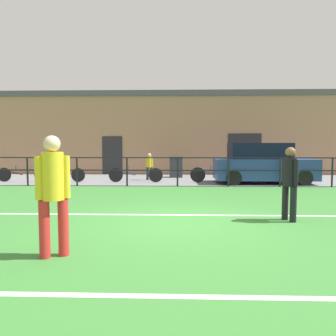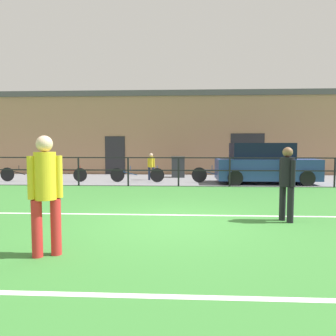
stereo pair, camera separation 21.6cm
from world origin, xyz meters
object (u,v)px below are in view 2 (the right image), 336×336
Objects in this scene: player_striker at (45,188)px; parked_car_red at (264,164)px; bicycle_parked_1 at (219,175)px; bicycle_parked_2 at (63,174)px; soccer_ball_match at (57,186)px; bicycle_parked_0 at (137,175)px; spectator_child at (151,165)px; bicycle_parked_3 at (25,174)px; player_goalkeeper at (287,179)px; trash_bin_0 at (178,167)px.

player_striker is 0.43× the size of parked_car_red.
bicycle_parked_1 is 6.81m from bicycle_parked_2.
player_striker reaches higher than soccer_ball_match.
bicycle_parked_0 is 1.01× the size of bicycle_parked_1.
spectator_child is 5.58m from bicycle_parked_3.
bicycle_parked_2 is 1.68m from bicycle_parked_3.
player_striker is 0.76× the size of bicycle_parked_1.
player_striker is 7.56m from soccer_ball_match.
bicycle_parked_0 is 1.04× the size of bicycle_parked_3.
spectator_child reaches higher than bicycle_parked_3.
player_striker is at bearing -110.33° from bicycle_parked_1.
spectator_child is 0.52× the size of bicycle_parked_0.
player_goalkeeper is 11.57m from bicycle_parked_3.
soccer_ball_match is 0.19× the size of spectator_child.
bicycle_parked_2 is at bearing -97.03° from player_striker.
player_goalkeeper is 10.29m from bicycle_parked_2.
bicycle_parked_1 is (3.47, 9.37, -0.65)m from player_striker.
parked_car_red reaches higher than bicycle_parked_0.
soccer_ball_match is at bearing -164.41° from parked_car_red.
parked_car_red reaches higher than bicycle_parked_3.
bicycle_parked_0 is 3.29m from bicycle_parked_2.
player_goalkeeper is at bearing -42.81° from bicycle_parked_2.
soccer_ball_match is at bearing -74.02° from bicycle_parked_2.
soccer_ball_match is 0.10× the size of bicycle_parked_3.
trash_bin_0 is at bearing 51.88° from bicycle_parked_0.
bicycle_parked_1 is (-1.89, 0.10, -0.46)m from parked_car_red.
bicycle_parked_3 is (-8.49, -0.00, -0.02)m from bicycle_parked_1.
bicycle_parked_2 is (-6.81, 0.00, -0.02)m from bicycle_parked_1.
player_goalkeeper is 7.04m from bicycle_parked_1.
bicycle_parked_1 is at bearing -51.16° from trash_bin_0.
soccer_ball_match is 6.58m from bicycle_parked_1.
player_striker is 0.78× the size of bicycle_parked_3.
bicycle_parked_1 is (6.14, 2.34, 0.24)m from soccer_ball_match.
player_striker reaches higher than bicycle_parked_2.
bicycle_parked_0 is at bearing 0.00° from bicycle_parked_2.
parked_car_red is 10.39m from bicycle_parked_3.
player_goalkeeper is 1.54× the size of trash_bin_0.
spectator_child is 1.19× the size of trash_bin_0.
soccer_ball_match is 6.32m from trash_bin_0.
player_striker reaches higher than bicycle_parked_3.
bicycle_parked_1 is 1.03× the size of bicycle_parked_3.
parked_car_red is 1.77× the size of bicycle_parked_1.
bicycle_parked_3 is (-10.38, 0.10, -0.47)m from parked_car_red.
player_goalkeeper is 0.39× the size of parked_car_red.
bicycle_parked_1 is at bearing 0.00° from bicycle_parked_3.
spectator_child reaches higher than trash_bin_0.
player_striker is 9.39m from bicycle_parked_0.
player_goalkeeper is 8.19m from bicycle_parked_0.
player_striker reaches higher than bicycle_parked_1.
player_goalkeeper is 9.53m from trash_bin_0.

